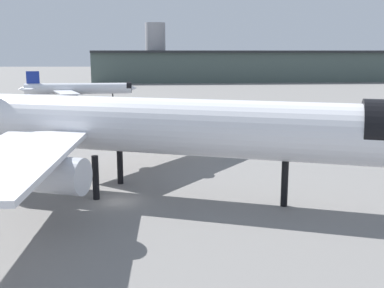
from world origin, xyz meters
name	(u,v)px	position (x,y,z in m)	size (l,w,h in m)	color
ground	(118,201)	(0.00, 0.00, 0.00)	(900.00, 900.00, 0.00)	slate
airliner_near_gate	(126,126)	(0.66, 3.15, 7.54)	(58.54, 52.11, 17.12)	white
airliner_far_taxiway	(78,89)	(-24.88, 96.90, 4.25)	(36.04, 32.77, 9.64)	silver
terminal_building	(252,65)	(44.31, 201.89, 8.32)	(170.43, 41.65, 29.92)	#475651
service_truck_front	(137,127)	(-1.58, 39.61, 1.59)	(5.12, 5.79, 3.00)	black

